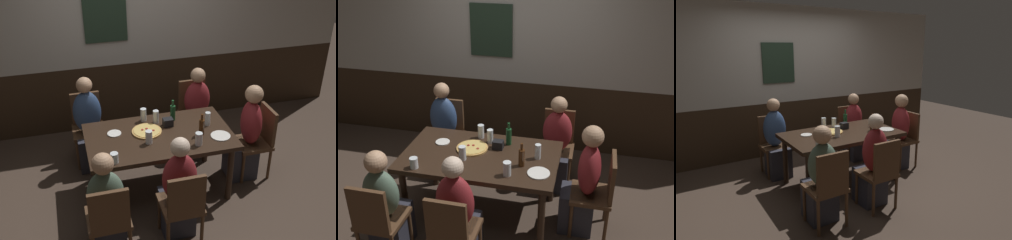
% 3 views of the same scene
% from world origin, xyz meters
% --- Properties ---
extents(ground_plane, '(12.00, 12.00, 0.00)m').
position_xyz_m(ground_plane, '(0.00, 0.00, 0.00)').
color(ground_plane, '#423328').
extents(wall_back, '(6.40, 0.13, 2.60)m').
position_xyz_m(wall_back, '(-0.00, 1.65, 1.30)').
color(wall_back, '#332316').
rests_on(wall_back, ground_plane).
extents(dining_table, '(1.60, 0.93, 0.74)m').
position_xyz_m(dining_table, '(0.00, 0.00, 0.66)').
color(dining_table, black).
rests_on(dining_table, ground_plane).
extents(chair_head_east, '(0.40, 0.40, 0.88)m').
position_xyz_m(chair_head_east, '(1.22, 0.00, 0.50)').
color(chair_head_east, '#513521').
rests_on(chair_head_east, ground_plane).
extents(chair_left_far, '(0.40, 0.40, 0.88)m').
position_xyz_m(chair_left_far, '(-0.70, 0.88, 0.50)').
color(chair_left_far, '#513521').
rests_on(chair_left_far, ground_plane).
extents(chair_right_far, '(0.40, 0.40, 0.88)m').
position_xyz_m(chair_right_far, '(0.70, 0.88, 0.50)').
color(chair_right_far, '#513521').
rests_on(chair_right_far, ground_plane).
extents(chair_left_near, '(0.40, 0.40, 0.88)m').
position_xyz_m(chair_left_near, '(-0.70, -0.88, 0.50)').
color(chair_left_near, '#513521').
rests_on(chair_left_near, ground_plane).
extents(chair_mid_near, '(0.40, 0.40, 0.88)m').
position_xyz_m(chair_mid_near, '(0.00, -0.88, 0.50)').
color(chair_mid_near, '#513521').
rests_on(chair_mid_near, ground_plane).
extents(person_head_east, '(0.37, 0.34, 1.19)m').
position_xyz_m(person_head_east, '(1.06, 0.00, 0.51)').
color(person_head_east, '#2D2D38').
rests_on(person_head_east, ground_plane).
extents(person_left_far, '(0.34, 0.37, 1.18)m').
position_xyz_m(person_left_far, '(-0.70, 0.72, 0.50)').
color(person_left_far, '#2D2D38').
rests_on(person_left_far, ground_plane).
extents(person_right_far, '(0.34, 0.37, 1.14)m').
position_xyz_m(person_right_far, '(0.70, 0.72, 0.48)').
color(person_right_far, '#2D2D38').
rests_on(person_right_far, ground_plane).
extents(person_left_near, '(0.34, 0.37, 1.12)m').
position_xyz_m(person_left_near, '(-0.70, -0.72, 0.47)').
color(person_left_near, '#2D2D38').
rests_on(person_left_near, ground_plane).
extents(person_mid_near, '(0.34, 0.37, 1.16)m').
position_xyz_m(person_mid_near, '(0.00, -0.72, 0.49)').
color(person_mid_near, '#2D2D38').
rests_on(person_mid_near, ground_plane).
extents(pizza, '(0.33, 0.33, 0.03)m').
position_xyz_m(pizza, '(-0.12, 0.09, 0.75)').
color(pizza, tan).
rests_on(pizza, dining_table).
extents(beer_glass_half, '(0.07, 0.07, 0.15)m').
position_xyz_m(beer_glass_half, '(0.03, 0.27, 0.81)').
color(beer_glass_half, silver).
rests_on(beer_glass_half, dining_table).
extents(highball_clear, '(0.06, 0.06, 0.16)m').
position_xyz_m(highball_clear, '(0.58, 0.06, 0.81)').
color(highball_clear, silver).
rests_on(highball_clear, dining_table).
extents(beer_glass_tall, '(0.07, 0.07, 0.16)m').
position_xyz_m(beer_glass_tall, '(-0.10, 0.35, 0.81)').
color(beer_glass_tall, silver).
rests_on(beer_glass_tall, dining_table).
extents(pint_glass_amber, '(0.07, 0.07, 0.15)m').
position_xyz_m(pint_glass_amber, '(-0.15, -0.13, 0.80)').
color(pint_glass_amber, silver).
rests_on(pint_glass_amber, dining_table).
extents(pint_glass_stout, '(0.08, 0.08, 0.14)m').
position_xyz_m(pint_glass_stout, '(0.35, -0.30, 0.80)').
color(pint_glass_stout, silver).
rests_on(pint_glass_stout, dining_table).
extents(tumbler_short, '(0.08, 0.08, 0.11)m').
position_xyz_m(tumbler_short, '(-0.55, -0.38, 0.79)').
color(tumbler_short, silver).
rests_on(tumbler_short, dining_table).
extents(beer_bottle_green, '(0.06, 0.06, 0.25)m').
position_xyz_m(beer_bottle_green, '(0.23, 0.28, 0.84)').
color(beer_bottle_green, '#194723').
rests_on(beer_bottle_green, dining_table).
extents(beer_bottle_brown, '(0.06, 0.06, 0.25)m').
position_xyz_m(beer_bottle_brown, '(0.45, -0.11, 0.84)').
color(beer_bottle_brown, '#42230F').
rests_on(beer_bottle_brown, dining_table).
extents(plate_white_large, '(0.22, 0.22, 0.01)m').
position_xyz_m(plate_white_large, '(0.63, -0.21, 0.75)').
color(plate_white_large, white).
rests_on(plate_white_large, dining_table).
extents(plate_white_small, '(0.15, 0.15, 0.01)m').
position_xyz_m(plate_white_small, '(-0.47, 0.15, 0.75)').
color(plate_white_small, white).
rests_on(plate_white_small, dining_table).
extents(condiment_caddy, '(0.11, 0.09, 0.09)m').
position_xyz_m(condiment_caddy, '(0.14, 0.16, 0.79)').
color(condiment_caddy, black).
rests_on(condiment_caddy, dining_table).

